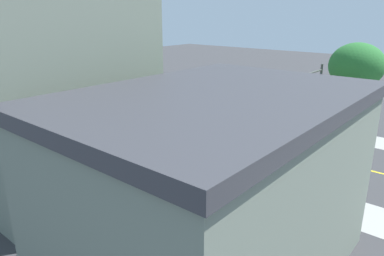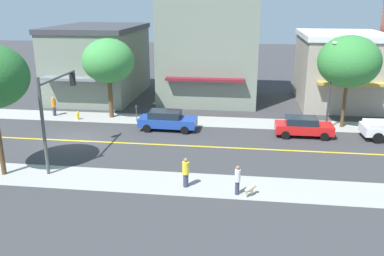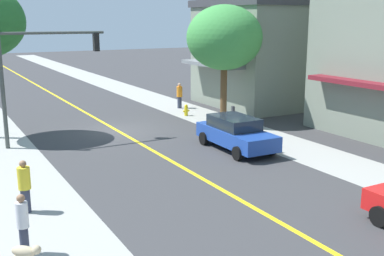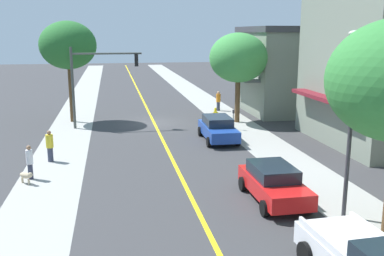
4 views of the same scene
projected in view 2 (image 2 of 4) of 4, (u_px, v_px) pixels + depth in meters
name	position (u px, v px, depth m)	size (l,w,h in m)	color
ground_plane	(74.00, 141.00, 30.67)	(140.00, 140.00, 0.00)	#38383A
sidewalk_left	(103.00, 117.00, 36.61)	(3.09, 126.00, 0.01)	#9E9E99
sidewalk_right	(32.00, 175.00, 24.73)	(3.09, 126.00, 0.01)	#9E9E99
road_centerline_stripe	(74.00, 141.00, 30.67)	(0.20, 126.00, 0.00)	yellow
tan_rowhouse	(99.00, 61.00, 43.64)	(13.34, 8.49, 7.47)	gray
corner_shop_building	(210.00, 42.00, 41.50)	(10.15, 9.94, 11.87)	gray
brick_apartment_block	(339.00, 68.00, 40.61)	(10.98, 7.97, 7.03)	#A39989
street_tree_left_near	(349.00, 62.00, 32.34)	(4.89, 4.89, 7.49)	brown
street_tree_right_corner	(108.00, 61.00, 35.19)	(4.49, 4.49, 6.97)	brown
fire_hydrant	(78.00, 115.00, 35.90)	(0.44, 0.24, 0.74)	yellow
parking_meter	(136.00, 111.00, 35.13)	(0.12, 0.18, 1.46)	#4C4C51
traffic_light_mast	(54.00, 104.00, 25.24)	(5.15, 0.32, 5.96)	#474C47
street_lamp	(331.00, 77.00, 32.07)	(0.70, 0.36, 7.06)	#38383D
red_sedan_left_curb	(303.00, 126.00, 31.46)	(2.07, 4.35, 1.51)	red
blue_sedan_left_curb	(167.00, 120.00, 32.99)	(2.15, 4.66, 1.58)	#1E429E
pedestrian_orange_shirt	(54.00, 106.00, 36.89)	(0.40, 0.40, 1.77)	#33384C
pedestrian_white_shirt	(237.00, 179.00, 22.03)	(0.32, 0.32, 1.69)	#33384C
pedestrian_yellow_shirt	(186.00, 172.00, 22.92)	(0.40, 0.40, 1.75)	#33384C
small_dog	(250.00, 189.00, 22.01)	(0.73, 0.70, 0.62)	#C6B28C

